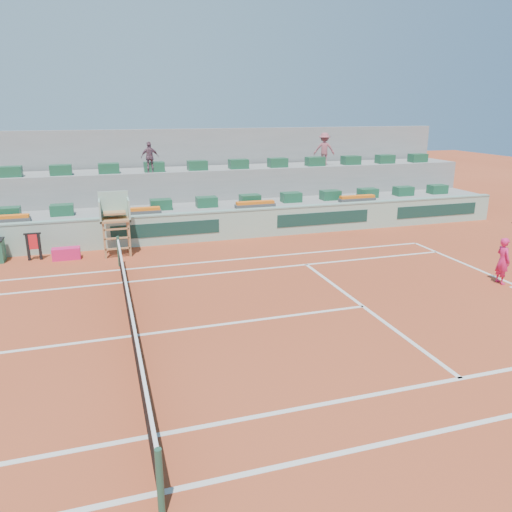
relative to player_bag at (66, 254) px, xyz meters
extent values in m
plane|color=#9C3A1E|center=(1.84, -7.41, -0.22)|extent=(90.00, 90.00, 0.00)
cube|color=gray|center=(1.84, 3.29, 0.38)|extent=(36.00, 4.00, 1.20)
cube|color=gray|center=(1.84, 4.89, 1.08)|extent=(36.00, 2.40, 2.60)
cube|color=gray|center=(1.84, 6.49, 1.98)|extent=(36.00, 0.40, 4.40)
cube|color=#DD1C5F|center=(0.00, 0.00, 0.00)|extent=(0.99, 0.44, 0.44)
imported|color=#6E4959|center=(3.65, 4.03, 3.06)|extent=(0.83, 0.42, 1.36)
imported|color=#984C55|center=(12.37, 4.39, 3.19)|extent=(1.19, 0.94, 1.61)
cube|color=silver|center=(1.84, -12.89, -0.21)|extent=(23.77, 0.12, 0.01)
cube|color=silver|center=(1.84, -1.92, -0.21)|extent=(23.77, 0.12, 0.01)
cube|color=silver|center=(1.84, -11.52, -0.21)|extent=(23.77, 0.12, 0.01)
cube|color=silver|center=(1.84, -3.29, -0.21)|extent=(23.77, 0.12, 0.01)
cube|color=silver|center=(8.24, -7.41, -0.21)|extent=(0.12, 8.23, 0.01)
cube|color=silver|center=(1.84, -7.41, -0.21)|extent=(12.80, 0.12, 0.01)
cube|color=black|center=(1.84, -7.41, 0.24)|extent=(0.03, 11.87, 0.92)
cube|color=white|center=(1.84, -7.41, 0.74)|extent=(0.06, 11.87, 0.07)
cylinder|color=#204C37|center=(1.84, -13.34, 0.33)|extent=(0.10, 0.10, 1.10)
cylinder|color=#204C37|center=(1.84, -1.47, 0.33)|extent=(0.10, 0.10, 1.10)
cube|color=#91B6A1|center=(1.84, 1.09, 0.38)|extent=(36.00, 0.30, 1.20)
cube|color=gray|center=(1.84, 1.09, 1.01)|extent=(36.00, 0.34, 0.06)
cube|color=#13362E|center=(3.84, 0.93, 0.43)|extent=(4.40, 0.02, 0.56)
cube|color=#13362E|center=(10.84, 0.93, 0.43)|extent=(4.40, 0.02, 0.56)
cube|color=#13362E|center=(16.84, 0.93, 0.43)|extent=(4.40, 0.02, 0.56)
cube|color=#9A673A|center=(1.39, -0.36, 0.46)|extent=(0.08, 0.08, 1.35)
cube|color=#9A673A|center=(2.29, -0.36, 0.46)|extent=(0.08, 0.08, 1.35)
cube|color=#9A673A|center=(1.39, 0.34, 0.46)|extent=(0.08, 0.08, 1.35)
cube|color=#9A673A|center=(2.29, 0.34, 0.46)|extent=(0.08, 0.08, 1.35)
cube|color=#9A673A|center=(1.84, -0.01, 1.17)|extent=(1.10, 0.90, 0.08)
cube|color=#91B6A1|center=(1.84, 0.37, 1.68)|extent=(1.10, 0.08, 1.00)
cube|color=#91B6A1|center=(1.32, -0.01, 1.53)|extent=(0.06, 0.90, 0.80)
cube|color=#91B6A1|center=(2.36, -0.01, 1.53)|extent=(0.06, 0.90, 0.80)
cube|color=#9A673A|center=(1.84, 0.09, 1.41)|extent=(0.80, 0.60, 0.08)
cube|color=#9A673A|center=(1.84, -0.36, 0.13)|extent=(0.90, 0.08, 0.06)
cube|color=#9A673A|center=(1.84, -0.36, 0.53)|extent=(0.90, 0.08, 0.06)
cube|color=#9A673A|center=(1.84, -0.36, 0.88)|extent=(0.90, 0.08, 0.06)
cube|color=#1A5033|center=(-2.16, 2.39, 1.20)|extent=(0.90, 0.60, 0.44)
cube|color=#1A5033|center=(-0.16, 2.39, 1.20)|extent=(0.90, 0.60, 0.44)
cube|color=#1A5033|center=(1.84, 2.39, 1.20)|extent=(0.90, 0.60, 0.44)
cube|color=#1A5033|center=(3.84, 2.39, 1.20)|extent=(0.90, 0.60, 0.44)
cube|color=#1A5033|center=(5.84, 2.39, 1.20)|extent=(0.90, 0.60, 0.44)
cube|color=#1A5033|center=(7.84, 2.39, 1.20)|extent=(0.90, 0.60, 0.44)
cube|color=#1A5033|center=(9.84, 2.39, 1.20)|extent=(0.90, 0.60, 0.44)
cube|color=#1A5033|center=(11.84, 2.39, 1.20)|extent=(0.90, 0.60, 0.44)
cube|color=#1A5033|center=(13.84, 2.39, 1.20)|extent=(0.90, 0.60, 0.44)
cube|color=#1A5033|center=(15.84, 2.39, 1.20)|extent=(0.90, 0.60, 0.44)
cube|color=#1A5033|center=(17.84, 2.39, 1.20)|extent=(0.90, 0.60, 0.44)
cube|color=#1A5033|center=(-2.16, 4.29, 2.60)|extent=(0.90, 0.60, 0.44)
cube|color=#1A5033|center=(-0.16, 4.29, 2.60)|extent=(0.90, 0.60, 0.44)
cube|color=#1A5033|center=(1.84, 4.29, 2.60)|extent=(0.90, 0.60, 0.44)
cube|color=#1A5033|center=(3.84, 4.29, 2.60)|extent=(0.90, 0.60, 0.44)
cube|color=#1A5033|center=(5.84, 4.29, 2.60)|extent=(0.90, 0.60, 0.44)
cube|color=#1A5033|center=(7.84, 4.29, 2.60)|extent=(0.90, 0.60, 0.44)
cube|color=#1A5033|center=(9.84, 4.29, 2.60)|extent=(0.90, 0.60, 0.44)
cube|color=#1A5033|center=(11.84, 4.29, 2.60)|extent=(0.90, 0.60, 0.44)
cube|color=#1A5033|center=(13.84, 4.29, 2.60)|extent=(0.90, 0.60, 0.44)
cube|color=#1A5033|center=(15.84, 4.29, 2.60)|extent=(0.90, 0.60, 0.44)
cube|color=#1A5033|center=(17.84, 4.29, 2.60)|extent=(0.90, 0.60, 0.44)
cube|color=#474747|center=(-2.16, 1.59, 1.06)|extent=(1.80, 0.36, 0.16)
cube|color=orange|center=(-2.16, 1.59, 1.20)|extent=(1.70, 0.32, 0.12)
cube|color=#474747|center=(2.84, 1.59, 1.06)|extent=(1.80, 0.36, 0.16)
cube|color=orange|center=(2.84, 1.59, 1.20)|extent=(1.70, 0.32, 0.12)
cube|color=#474747|center=(7.84, 1.59, 1.06)|extent=(1.80, 0.36, 0.16)
cube|color=orange|center=(7.84, 1.59, 1.20)|extent=(1.70, 0.32, 0.12)
cube|color=#474747|center=(12.84, 1.59, 1.06)|extent=(1.80, 0.36, 0.16)
cube|color=orange|center=(12.84, 1.59, 1.20)|extent=(1.70, 0.32, 0.12)
cube|color=black|center=(-1.31, 0.25, 0.28)|extent=(0.10, 0.10, 1.00)
cube|color=black|center=(-0.91, 0.25, 0.28)|extent=(0.10, 0.10, 1.00)
cube|color=black|center=(-1.11, 0.25, 0.78)|extent=(0.59, 0.08, 0.06)
cube|color=red|center=(-1.11, 0.23, 0.48)|extent=(0.43, 0.04, 0.56)
imported|color=#DD1C5F|center=(13.42, -6.96, 0.53)|extent=(0.41, 0.58, 1.50)
camera|label=1|loc=(1.42, -19.03, 5.20)|focal=35.00mm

